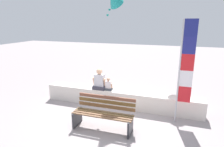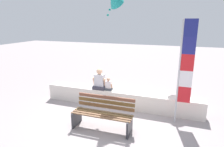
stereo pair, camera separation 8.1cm
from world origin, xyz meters
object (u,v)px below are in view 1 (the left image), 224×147
flag_banner (184,67)px  park_bench (104,114)px  person_adult (100,81)px  person_child (108,85)px

flag_banner → park_bench: bearing=-152.2°
park_bench → person_adult: size_ratio=2.27×
person_child → person_adult: bearing=-179.9°
person_child → flag_banner: 2.64m
flag_banner → person_adult: bearing=170.7°
park_bench → person_adult: (-0.74, 1.51, 0.44)m
park_bench → person_child: size_ratio=3.78×
park_bench → person_child: (-0.41, 1.51, 0.33)m
park_bench → person_child: person_child is taller
person_adult → flag_banner: flag_banner is taller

